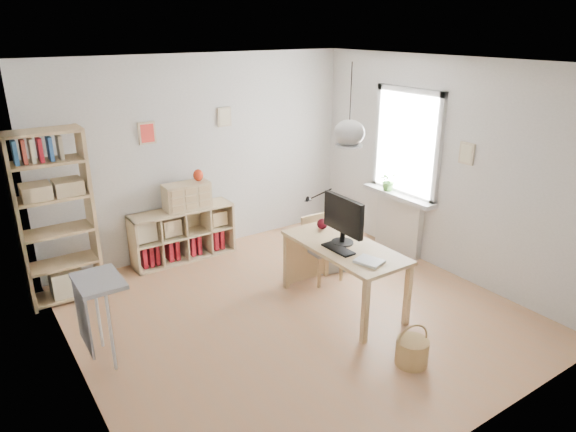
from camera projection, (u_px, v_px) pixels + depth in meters
ground at (296, 313)px, 5.76m from camera, size 4.50×4.50×0.00m
room_shell at (349, 133)px, 5.23m from camera, size 4.50×4.50×4.50m
window_unit at (407, 143)px, 6.85m from camera, size 0.07×1.16×1.46m
radiator at (399, 224)px, 7.23m from camera, size 0.10×0.80×0.80m
windowsill at (398, 196)px, 7.05m from camera, size 0.22×1.20×0.06m
desk at (344, 253)px, 5.70m from camera, size 0.70×1.50×0.75m
cube_shelf at (181, 238)px, 7.02m from camera, size 1.40×0.38×0.72m
tall_bookshelf at (54, 211)px, 5.70m from camera, size 0.80×0.38×2.00m
side_table at (93, 299)px, 4.73m from camera, size 0.40×0.55×0.85m
chair at (320, 244)px, 6.42m from camera, size 0.41×0.41×0.81m
wicker_basket at (412, 351)px, 4.85m from camera, size 0.31×0.31×0.43m
storage_chest at (335, 252)px, 6.85m from camera, size 0.70×0.75×0.58m
monitor at (343, 218)px, 5.61m from camera, size 0.25×0.62×0.54m
keyboard at (338, 249)px, 5.54m from camera, size 0.16×0.41×0.02m
task_lamp at (317, 204)px, 6.09m from camera, size 0.40×0.15×0.42m
yarn_ball at (322, 224)px, 6.10m from camera, size 0.13×0.13×0.13m
paper_tray at (369, 261)px, 5.25m from camera, size 0.29×0.32×0.03m
drawer_chest at (187, 196)px, 6.84m from camera, size 0.62×0.29×0.35m
red_vase at (198, 175)px, 6.85m from camera, size 0.14×0.14×0.16m
potted_plant at (388, 181)px, 7.13m from camera, size 0.28×0.25×0.28m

